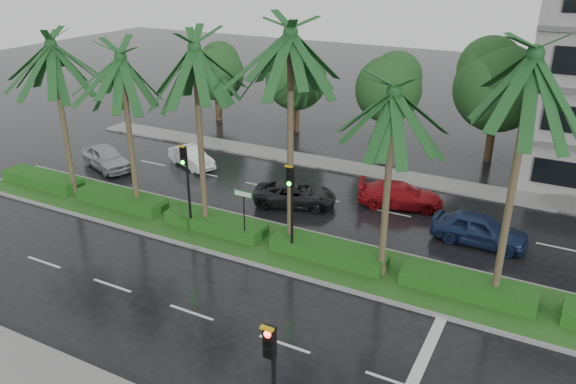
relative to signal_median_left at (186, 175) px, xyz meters
The scene contains 15 objects.
ground 5.01m from the signal_median_left, ahead, with size 120.00×120.00×0.00m, color black.
far_sidewalk 12.71m from the signal_median_left, 71.13° to the left, with size 40.00×2.00×0.12m, color slate.
median 5.00m from the signal_median_left, ahead, with size 36.00×4.00×0.15m.
hedge 4.79m from the signal_median_left, ahead, with size 35.20×1.40×0.60m.
lane_markings 7.68m from the signal_median_left, ahead, with size 34.00×13.06×0.01m.
palm_row 5.78m from the signal_median_left, 14.62° to the left, with size 26.30×4.20×10.32m.
signal_median_left is the anchor object (origin of this frame).
signal_median_right 5.50m from the signal_median_left, ahead, with size 0.34×0.42×4.36m.
street_sign 3.13m from the signal_median_left, ahead, with size 0.95×0.09×2.60m.
bg_trees 18.26m from the signal_median_left, 71.80° to the left, with size 32.49×5.46×7.89m.
car_silver 11.21m from the signal_median_left, 154.81° to the left, with size 4.25×1.71×1.45m, color #ADAFB6.
car_white 9.51m from the signal_median_left, 126.18° to the left, with size 3.72×1.30×1.23m, color white.
car_darkgrey 6.52m from the signal_median_left, 60.14° to the left, with size 4.40×2.03×1.22m, color black.
car_red 11.41m from the signal_median_left, 43.69° to the left, with size 4.50×1.83×1.31m, color #A41119.
car_blue 13.87m from the signal_median_left, 23.28° to the left, with size 4.34×1.74×1.48m, color navy.
Camera 1 is at (11.48, -18.95, 12.64)m, focal length 35.00 mm.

